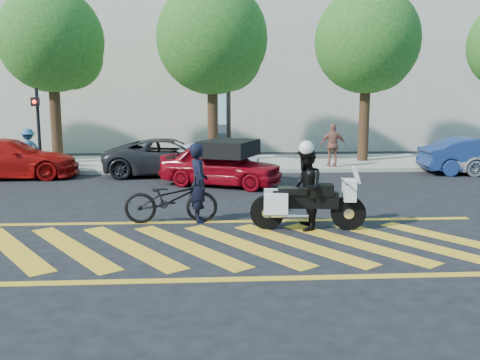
{
  "coord_description": "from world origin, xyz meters",
  "views": [
    {
      "loc": [
        -0.15,
        -9.58,
        2.85
      ],
      "look_at": [
        0.52,
        1.47,
        1.05
      ],
      "focal_mm": 38.0,
      "sensor_mm": 36.0,
      "label": 1
    }
  ],
  "objects": [
    {
      "name": "signal_pole",
      "position": [
        -6.5,
        9.74,
        1.92
      ],
      "size": [
        0.28,
        0.43,
        3.2
      ],
      "color": "black",
      "rests_on": "ground"
    },
    {
      "name": "tree_center",
      "position": [
        0.13,
        12.06,
        5.1
      ],
      "size": [
        4.6,
        4.6,
        7.56
      ],
      "color": "black",
      "rests_on": "ground"
    },
    {
      "name": "officer_moto",
      "position": [
        1.92,
        1.12,
        0.9
      ],
      "size": [
        0.77,
        0.94,
        1.79
      ],
      "primitive_type": "imported",
      "rotation": [
        0.0,
        0.0,
        -1.68
      ],
      "color": "black",
      "rests_on": "ground"
    },
    {
      "name": "bicycle",
      "position": [
        -1.04,
        1.89,
        0.56
      ],
      "size": [
        2.14,
        0.8,
        1.11
      ],
      "primitive_type": "imported",
      "rotation": [
        0.0,
        0.0,
        1.6
      ],
      "color": "black",
      "rests_on": "ground"
    },
    {
      "name": "ground",
      "position": [
        0.0,
        0.0,
        0.0
      ],
      "size": [
        90.0,
        90.0,
        0.0
      ],
      "primitive_type": "plane",
      "color": "black",
      "rests_on": "ground"
    },
    {
      "name": "pedestrian_right",
      "position": [
        4.7,
        10.07,
        1.0
      ],
      "size": [
        1.03,
        0.5,
        1.7
      ],
      "primitive_type": "imported",
      "rotation": [
        0.0,
        0.0,
        3.05
      ],
      "color": "#9C5A47",
      "rests_on": "sidewalk"
    },
    {
      "name": "parked_right",
      "position": [
        9.9,
        8.78,
        0.68
      ],
      "size": [
        4.22,
        1.68,
        1.37
      ],
      "primitive_type": "imported",
      "rotation": [
        0.0,
        0.0,
        1.51
      ],
      "color": "navy",
      "rests_on": "ground"
    },
    {
      "name": "parked_left",
      "position": [
        -7.33,
        8.83,
        0.71
      ],
      "size": [
        4.97,
        2.25,
        1.41
      ],
      "primitive_type": "imported",
      "rotation": [
        0.0,
        0.0,
        1.63
      ],
      "color": "#A80C0A",
      "rests_on": "ground"
    },
    {
      "name": "red_convertible",
      "position": [
        0.22,
        6.8,
        0.68
      ],
      "size": [
        4.29,
        3.07,
        1.36
      ],
      "primitive_type": "imported",
      "rotation": [
        0.0,
        0.0,
        1.16
      ],
      "color": "maroon",
      "rests_on": "ground"
    },
    {
      "name": "parked_mid_right",
      "position": [
        -0.1,
        9.2,
        0.64
      ],
      "size": [
        3.75,
        1.55,
        1.27
      ],
      "primitive_type": "imported",
      "rotation": [
        0.0,
        0.0,
        1.56
      ],
      "color": "white",
      "rests_on": "ground"
    },
    {
      "name": "pedestrian_left",
      "position": [
        -7.04,
        10.15,
        0.92
      ],
      "size": [
        1.09,
        0.75,
        1.54
      ],
      "primitive_type": "imported",
      "rotation": [
        0.0,
        0.0,
        3.33
      ],
      "color": "#32668C",
      "rests_on": "sidewalk"
    },
    {
      "name": "tree_left",
      "position": [
        -6.37,
        12.06,
        4.99
      ],
      "size": [
        4.2,
        4.2,
        7.26
      ],
      "color": "black",
      "rests_on": "ground"
    },
    {
      "name": "parked_mid_left",
      "position": [
        -1.58,
        9.2,
        0.68
      ],
      "size": [
        4.93,
        2.33,
        1.36
      ],
      "primitive_type": "imported",
      "rotation": [
        0.0,
        0.0,
        1.58
      ],
      "color": "black",
      "rests_on": "ground"
    },
    {
      "name": "crosswalk",
      "position": [
        -0.04,
        0.0,
        0.0
      ],
      "size": [
        12.33,
        4.0,
        0.01
      ],
      "color": "gold",
      "rests_on": "ground"
    },
    {
      "name": "police_motorcycle",
      "position": [
        1.93,
        1.12,
        0.6
      ],
      "size": [
        2.51,
        0.84,
        1.11
      ],
      "rotation": [
        0.0,
        0.0,
        -0.11
      ],
      "color": "black",
      "rests_on": "ground"
    },
    {
      "name": "sidewalk",
      "position": [
        0.0,
        12.0,
        0.07
      ],
      "size": [
        60.0,
        5.0,
        0.15
      ],
      "primitive_type": "cube",
      "color": "#9E998E",
      "rests_on": "ground"
    },
    {
      "name": "officer_bike",
      "position": [
        -0.41,
        2.0,
        0.91
      ],
      "size": [
        0.56,
        0.74,
        1.82
      ],
      "primitive_type": "imported",
      "rotation": [
        0.0,
        0.0,
        1.78
      ],
      "color": "black",
      "rests_on": "ground"
    },
    {
      "name": "building_left",
      "position": [
        -8.0,
        21.0,
        5.0
      ],
      "size": [
        16.0,
        8.0,
        10.0
      ],
      "primitive_type": "cube",
      "color": "beige",
      "rests_on": "ground"
    },
    {
      "name": "tree_right",
      "position": [
        6.63,
        12.06,
        5.05
      ],
      "size": [
        4.4,
        4.4,
        7.41
      ],
      "color": "black",
      "rests_on": "ground"
    },
    {
      "name": "building_right",
      "position": [
        9.0,
        21.0,
        5.5
      ],
      "size": [
        16.0,
        8.0,
        11.0
      ],
      "primitive_type": "cube",
      "color": "beige",
      "rests_on": "ground"
    }
  ]
}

